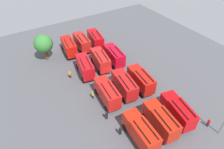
{
  "coord_description": "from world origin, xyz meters",
  "views": [
    {
      "loc": [
        -27.5,
        16.96,
        27.83
      ],
      "look_at": [
        0.0,
        0.0,
        1.4
      ],
      "focal_mm": 32.01,
      "sensor_mm": 36.0,
      "label": 1
    }
  ],
  "objects_px": {
    "fire_truck_1": "(141,79)",
    "fire_truck_9": "(107,92)",
    "fire_truck_6": "(100,60)",
    "firefighter_3": "(107,115)",
    "fire_truck_3": "(95,39)",
    "fire_truck_4": "(161,120)",
    "fire_truck_0": "(178,110)",
    "tree_1": "(44,44)",
    "fire_truck_5": "(124,84)",
    "tree_0": "(43,44)",
    "fire_truck_7": "(82,42)",
    "fire_truck_2": "(114,55)",
    "fire_truck_11": "(69,46)",
    "firefighter_2": "(70,74)",
    "fire_truck_10": "(85,66)",
    "firefighter_1": "(93,94)",
    "firefighter_0": "(120,131)",
    "traffic_cone_0": "(138,68)",
    "firefighter_4": "(208,123)",
    "fire_truck_8": "(141,131)"
  },
  "relations": [
    {
      "from": "fire_truck_1",
      "to": "fire_truck_9",
      "type": "distance_m",
      "value": 7.55
    },
    {
      "from": "fire_truck_6",
      "to": "firefighter_3",
      "type": "distance_m",
      "value": 14.96
    },
    {
      "from": "fire_truck_3",
      "to": "firefighter_3",
      "type": "bearing_deg",
      "value": 166.39
    },
    {
      "from": "fire_truck_4",
      "to": "fire_truck_6",
      "type": "xyz_separation_m",
      "value": [
        19.64,
        0.03,
        0.0
      ]
    },
    {
      "from": "fire_truck_0",
      "to": "tree_1",
      "type": "distance_m",
      "value": 32.37
    },
    {
      "from": "fire_truck_5",
      "to": "tree_0",
      "type": "xyz_separation_m",
      "value": [
        19.31,
        9.48,
        2.19
      ]
    },
    {
      "from": "fire_truck_5",
      "to": "tree_0",
      "type": "bearing_deg",
      "value": 34.48
    },
    {
      "from": "fire_truck_3",
      "to": "fire_truck_7",
      "type": "height_order",
      "value": "same"
    },
    {
      "from": "fire_truck_2",
      "to": "fire_truck_3",
      "type": "bearing_deg",
      "value": 7.08
    },
    {
      "from": "fire_truck_11",
      "to": "firefighter_2",
      "type": "height_order",
      "value": "fire_truck_11"
    },
    {
      "from": "fire_truck_9",
      "to": "firefighter_3",
      "type": "relative_size",
      "value": 4.04
    },
    {
      "from": "fire_truck_0",
      "to": "firefighter_3",
      "type": "bearing_deg",
      "value": 69.09
    },
    {
      "from": "firefighter_2",
      "to": "fire_truck_10",
      "type": "bearing_deg",
      "value": 109.29
    },
    {
      "from": "fire_truck_5",
      "to": "firefighter_1",
      "type": "bearing_deg",
      "value": 81.45
    },
    {
      "from": "fire_truck_4",
      "to": "firefighter_2",
      "type": "relative_size",
      "value": 4.44
    },
    {
      "from": "fire_truck_5",
      "to": "fire_truck_3",
      "type": "bearing_deg",
      "value": -2.67
    },
    {
      "from": "fire_truck_5",
      "to": "fire_truck_7",
      "type": "distance_m",
      "value": 18.99
    },
    {
      "from": "firefighter_1",
      "to": "firefighter_3",
      "type": "relative_size",
      "value": 0.98
    },
    {
      "from": "firefighter_0",
      "to": "firefighter_2",
      "type": "distance_m",
      "value": 17.54
    },
    {
      "from": "fire_truck_1",
      "to": "tree_0",
      "type": "relative_size",
      "value": 1.15
    },
    {
      "from": "fire_truck_4",
      "to": "traffic_cone_0",
      "type": "distance_m",
      "value": 16.29
    },
    {
      "from": "fire_truck_3",
      "to": "fire_truck_10",
      "type": "distance_m",
      "value": 12.03
    },
    {
      "from": "firefighter_4",
      "to": "firefighter_1",
      "type": "bearing_deg",
      "value": -74.67
    },
    {
      "from": "fire_truck_7",
      "to": "tree_0",
      "type": "distance_m",
      "value": 9.65
    },
    {
      "from": "firefighter_0",
      "to": "fire_truck_10",
      "type": "bearing_deg",
      "value": 7.12
    },
    {
      "from": "fire_truck_3",
      "to": "firefighter_0",
      "type": "distance_m",
      "value": 28.0
    },
    {
      "from": "fire_truck_1",
      "to": "fire_truck_7",
      "type": "xyz_separation_m",
      "value": [
        19.47,
        3.7,
        0.0
      ]
    },
    {
      "from": "firefighter_1",
      "to": "fire_truck_3",
      "type": "bearing_deg",
      "value": -102.85
    },
    {
      "from": "firefighter_0",
      "to": "traffic_cone_0",
      "type": "relative_size",
      "value": 2.77
    },
    {
      "from": "firefighter_2",
      "to": "fire_truck_3",
      "type": "bearing_deg",
      "value": 157.88
    },
    {
      "from": "fire_truck_0",
      "to": "fire_truck_7",
      "type": "height_order",
      "value": "same"
    },
    {
      "from": "fire_truck_5",
      "to": "firefighter_2",
      "type": "height_order",
      "value": "fire_truck_5"
    },
    {
      "from": "firefighter_0",
      "to": "fire_truck_0",
      "type": "bearing_deg",
      "value": -89.56
    },
    {
      "from": "fire_truck_7",
      "to": "tree_0",
      "type": "relative_size",
      "value": 1.14
    },
    {
      "from": "fire_truck_10",
      "to": "firefighter_2",
      "type": "xyz_separation_m",
      "value": [
        0.58,
        3.37,
        -1.22
      ]
    },
    {
      "from": "fire_truck_11",
      "to": "firefighter_3",
      "type": "xyz_separation_m",
      "value": [
        -22.59,
        2.52,
        -1.11
      ]
    },
    {
      "from": "fire_truck_5",
      "to": "tree_1",
      "type": "distance_m",
      "value": 21.68
    },
    {
      "from": "firefighter_0",
      "to": "fire_truck_11",
      "type": "bearing_deg",
      "value": 9.12
    },
    {
      "from": "fire_truck_0",
      "to": "firefighter_2",
      "type": "height_order",
      "value": "fire_truck_0"
    },
    {
      "from": "fire_truck_7",
      "to": "fire_truck_9",
      "type": "bearing_deg",
      "value": 173.67
    },
    {
      "from": "fire_truck_1",
      "to": "tree_0",
      "type": "bearing_deg",
      "value": 40.6
    },
    {
      "from": "fire_truck_4",
      "to": "fire_truck_5",
      "type": "xyz_separation_m",
      "value": [
        9.96,
        0.15,
        0.0
      ]
    },
    {
      "from": "fire_truck_4",
      "to": "fire_truck_8",
      "type": "bearing_deg",
      "value": 96.98
    },
    {
      "from": "fire_truck_11",
      "to": "firefighter_0",
      "type": "relative_size",
      "value": 4.09
    },
    {
      "from": "firefighter_2",
      "to": "firefighter_3",
      "type": "xyz_separation_m",
      "value": [
        -13.67,
        -1.05,
        0.11
      ]
    },
    {
      "from": "fire_truck_6",
      "to": "fire_truck_10",
      "type": "relative_size",
      "value": 1.0
    },
    {
      "from": "fire_truck_1",
      "to": "fire_truck_5",
      "type": "distance_m",
      "value": 3.65
    },
    {
      "from": "tree_1",
      "to": "firefighter_1",
      "type": "bearing_deg",
      "value": -169.82
    },
    {
      "from": "fire_truck_4",
      "to": "fire_truck_0",
      "type": "bearing_deg",
      "value": -83.56
    },
    {
      "from": "fire_truck_5",
      "to": "firefighter_1",
      "type": "distance_m",
      "value": 6.32
    }
  ]
}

